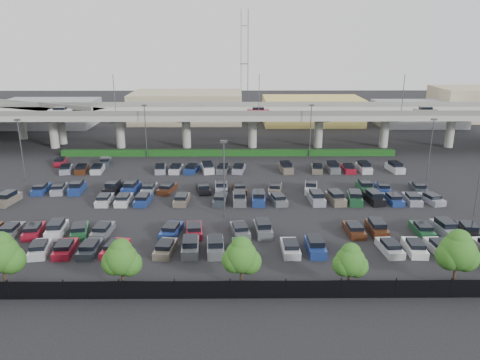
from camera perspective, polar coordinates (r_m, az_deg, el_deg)
The scene contains 10 objects.
ground at distance 69.33m, azimuth -1.74°, elevation -2.07°, with size 280.00×280.00×0.00m, color black.
overpass at distance 98.70m, azimuth -1.51°, elevation 7.93°, with size 150.00×13.00×15.80m.
on_ramp at distance 122.09m, azimuth -26.81°, elevation 7.85°, with size 50.93×30.13×8.80m.
hedge at distance 93.15m, azimuth -1.42°, elevation 3.34°, with size 66.00×1.60×1.10m, color #103712.
fence at distance 43.44m, azimuth -2.63°, elevation -13.22°, with size 70.00×0.10×2.00m.
tree_row at distance 43.46m, azimuth -1.60°, elevation -9.26°, with size 65.07×3.66×5.94m.
parked_cars at distance 65.78m, azimuth -1.68°, elevation -2.58°, with size 63.20×41.65×1.67m.
light_poles at distance 69.68m, azimuth -5.15°, elevation 3.32°, with size 66.90×48.38×10.30m.
distant_buildings at distance 129.12m, azimuth 4.39°, elevation 8.65°, with size 138.00×24.00×9.00m.
comm_tower at distance 139.63m, azimuth 0.55°, elevation 14.23°, with size 2.40×2.40×30.00m.
Camera 1 is at (1.59, -65.42, 22.90)m, focal length 35.00 mm.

